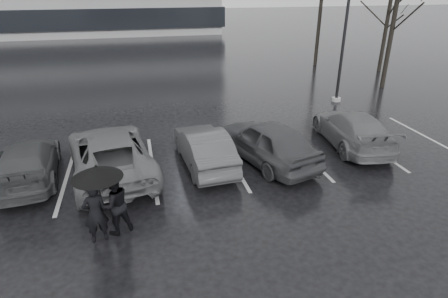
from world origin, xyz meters
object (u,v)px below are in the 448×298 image
object	(u,v)px
car_main	(268,141)
pedestrian_left	(95,213)
pedestrian_right	(115,204)
tree_north	(321,5)
tree_east	(394,17)
lamp_post	(346,24)
car_west_a	(204,147)
car_east	(352,129)
tree_ne	(388,19)
car_west_c	(28,161)
car_west_b	(110,153)

from	to	relation	value
car_main	pedestrian_left	xyz separation A→B (m)	(-5.56, -3.29, 0.04)
pedestrian_left	pedestrian_right	world-z (taller)	pedestrian_right
tree_north	tree_east	bearing A→B (deg)	-81.87
lamp_post	tree_east	world-z (taller)	lamp_post
car_west_a	tree_north	bearing A→B (deg)	-132.18
car_east	pedestrian_right	world-z (taller)	pedestrian_right
car_west_a	lamp_post	world-z (taller)	lamp_post
pedestrian_right	tree_north	world-z (taller)	tree_north
car_west_a	tree_east	world-z (taller)	tree_east
car_main	car_west_a	distance (m)	2.24
car_main	pedestrian_left	world-z (taller)	pedestrian_left
pedestrian_left	lamp_post	xyz separation A→B (m)	(11.61, 9.32, 3.14)
car_west_a	pedestrian_right	distance (m)	4.36
car_east	tree_ne	bearing A→B (deg)	-121.55
pedestrian_left	tree_east	distance (m)	19.62
lamp_post	tree_north	size ratio (longest dim) A/B	1.01
car_west_c	tree_ne	xyz separation A→B (m)	(20.60, 11.46, 2.88)
tree_east	pedestrian_left	bearing A→B (deg)	-144.39
pedestrian_left	tree_north	world-z (taller)	tree_north
car_main	tree_north	world-z (taller)	tree_north
car_west_a	car_west_c	bearing A→B (deg)	-7.38
pedestrian_left	car_west_c	bearing A→B (deg)	-72.40
pedestrian_right	lamp_post	world-z (taller)	lamp_post
car_main	car_west_a	xyz separation A→B (m)	(-2.23, 0.23, -0.10)
car_main	pedestrian_left	size ratio (longest dim) A/B	2.80
pedestrian_right	car_main	bearing A→B (deg)	-172.87
tree_east	tree_ne	world-z (taller)	tree_east
car_west_a	pedestrian_right	world-z (taller)	pedestrian_right
car_main	tree_north	size ratio (longest dim) A/B	0.52
car_west_b	car_west_c	bearing A→B (deg)	-13.47
car_west_b	tree_ne	world-z (taller)	tree_ne
car_main	lamp_post	xyz separation A→B (m)	(6.05, 6.03, 3.17)
lamp_post	car_west_a	bearing A→B (deg)	-144.98
pedestrian_right	car_west_a	bearing A→B (deg)	-154.97
car_main	tree_ne	bearing A→B (deg)	-153.18
pedestrian_right	tree_ne	distance (m)	23.43
car_west_b	pedestrian_left	distance (m)	3.63
pedestrian_left	lamp_post	distance (m)	15.21
tree_north	car_west_c	bearing A→B (deg)	-139.78
car_west_c	tree_east	bearing A→B (deg)	-163.87
pedestrian_right	tree_east	bearing A→B (deg)	-167.82
lamp_post	tree_ne	size ratio (longest dim) A/B	1.23
lamp_post	pedestrian_left	bearing A→B (deg)	-141.23
car_main	tree_east	xyz separation A→B (m)	(10.18, 7.98, 3.24)
car_west_c	tree_east	xyz separation A→B (m)	(18.10, 7.46, 3.38)
car_west_b	tree_north	bearing A→B (deg)	-143.92
car_west_c	tree_ne	distance (m)	23.74
car_main	car_west_c	bearing A→B (deg)	-20.33
tree_ne	car_east	bearing A→B (deg)	-128.38
car_east	tree_east	xyz separation A→B (m)	(6.50, 7.37, 3.33)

